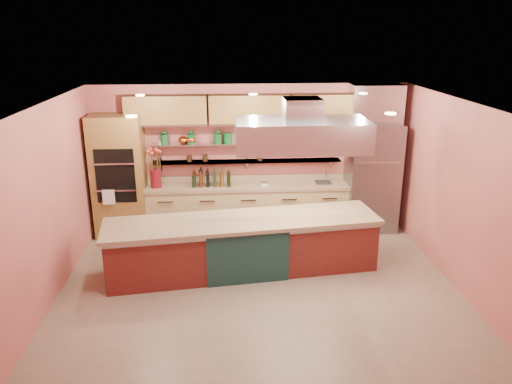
{
  "coord_description": "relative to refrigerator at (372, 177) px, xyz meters",
  "views": [
    {
      "loc": [
        -0.49,
        -6.9,
        3.79
      ],
      "look_at": [
        0.03,
        1.0,
        1.18
      ],
      "focal_mm": 35.0,
      "sensor_mm": 36.0,
      "label": 1
    }
  ],
  "objects": [
    {
      "name": "oil_bottle_cluster",
      "position": [
        -3.09,
        0.01,
        0.0
      ],
      "size": [
        0.81,
        0.42,
        0.25
      ],
      "primitive_type": "cube",
      "rotation": [
        0.0,
        0.0,
        -0.27
      ],
      "color": "black",
      "rests_on": "back_counter"
    },
    {
      "name": "back_counter",
      "position": [
        -2.4,
        0.06,
        -0.58
      ],
      "size": [
        3.84,
        0.64,
        0.93
      ],
      "primitive_type": "cube",
      "color": "tan",
      "rests_on": "floor"
    },
    {
      "name": "wall_back",
      "position": [
        -2.35,
        0.36,
        0.35
      ],
      "size": [
        6.0,
        0.04,
        2.8
      ],
      "primitive_type": "cube",
      "color": "#BA5C57",
      "rests_on": "floor"
    },
    {
      "name": "bar_faucet",
      "position": [
        -0.87,
        0.11,
        0.0
      ],
      "size": [
        0.04,
        0.04,
        0.24
      ],
      "primitive_type": "cylinder",
      "rotation": [
        0.0,
        0.0,
        0.19
      ],
      "color": "silver",
      "rests_on": "back_counter"
    },
    {
      "name": "wall_shelf_lower",
      "position": [
        -2.4,
        0.23,
        0.3
      ],
      "size": [
        3.6,
        0.26,
        0.03
      ],
      "primitive_type": "cube",
      "color": "#AEAFB6",
      "rests_on": "wall_back"
    },
    {
      "name": "upper_cabinets",
      "position": [
        -2.35,
        0.18,
        1.3
      ],
      "size": [
        4.6,
        0.36,
        0.55
      ],
      "primitive_type": "cube",
      "color": "olive",
      "rests_on": "wall_back"
    },
    {
      "name": "island",
      "position": [
        -2.56,
        -1.66,
        -0.6
      ],
      "size": [
        4.36,
        1.48,
        0.89
      ],
      "primitive_type": "cube",
      "rotation": [
        0.0,
        0.0,
        0.13
      ],
      "color": "maroon",
      "rests_on": "floor"
    },
    {
      "name": "ceiling_downlights",
      "position": [
        -2.35,
        -1.94,
        1.72
      ],
      "size": [
        4.0,
        2.8,
        0.02
      ],
      "primitive_type": "cube",
      "color": "#FFE5A5",
      "rests_on": "ceiling"
    },
    {
      "name": "range_hood",
      "position": [
        -1.66,
        -1.66,
        1.2
      ],
      "size": [
        2.0,
        1.0,
        0.45
      ],
      "primitive_type": "cube",
      "color": "#AEAFB6",
      "rests_on": "ceiling"
    },
    {
      "name": "wall_shelf_upper",
      "position": [
        -2.4,
        0.23,
        0.65
      ],
      "size": [
        3.6,
        0.26,
        0.03
      ],
      "primitive_type": "cube",
      "color": "#AEAFB6",
      "rests_on": "wall_back"
    },
    {
      "name": "refrigerator",
      "position": [
        0.0,
        0.0,
        0.0
      ],
      "size": [
        0.95,
        0.72,
        2.1
      ],
      "primitive_type": "cube",
      "color": "gray",
      "rests_on": "floor"
    },
    {
      "name": "wall_front",
      "position": [
        -2.35,
        -4.64,
        0.35
      ],
      "size": [
        6.0,
        0.04,
        2.8
      ],
      "primitive_type": "cube",
      "color": "#BA5C57",
      "rests_on": "floor"
    },
    {
      "name": "ceiling",
      "position": [
        -2.35,
        -2.14,
        1.75
      ],
      "size": [
        6.0,
        5.0,
        0.02
      ],
      "primitive_type": "cube",
      "color": "black",
      "rests_on": "wall_back"
    },
    {
      "name": "floor",
      "position": [
        -2.35,
        -2.14,
        -1.06
      ],
      "size": [
        6.0,
        5.0,
        0.02
      ],
      "primitive_type": "cube",
      "color": "gray",
      "rests_on": "ground"
    },
    {
      "name": "oven_stack",
      "position": [
        -4.8,
        0.04,
        0.1
      ],
      "size": [
        0.95,
        0.64,
        2.3
      ],
      "primitive_type": "cube",
      "color": "olive",
      "rests_on": "floor"
    },
    {
      "name": "flower_vase",
      "position": [
        -4.13,
        0.01,
        0.06
      ],
      "size": [
        0.23,
        0.23,
        0.35
      ],
      "primitive_type": "cylinder",
      "rotation": [
        0.0,
        0.0,
        -0.16
      ],
      "color": "#5E0E15",
      "rests_on": "back_counter"
    },
    {
      "name": "wall_right",
      "position": [
        0.65,
        -2.14,
        0.35
      ],
      "size": [
        0.04,
        5.0,
        2.8
      ],
      "primitive_type": "cube",
      "color": "#BA5C57",
      "rests_on": "floor"
    },
    {
      "name": "kitchen_scale",
      "position": [
        -2.09,
        0.01,
        -0.08
      ],
      "size": [
        0.17,
        0.14,
        0.08
      ],
      "primitive_type": "cube",
      "rotation": [
        0.0,
        0.0,
        -0.28
      ],
      "color": "silver",
      "rests_on": "back_counter"
    },
    {
      "name": "wall_left",
      "position": [
        -5.35,
        -2.14,
        0.35
      ],
      "size": [
        0.04,
        5.0,
        2.8
      ],
      "primitive_type": "cube",
      "color": "#BA5C57",
      "rests_on": "floor"
    },
    {
      "name": "green_canister",
      "position": [
        -2.76,
        0.23,
        0.76
      ],
      "size": [
        0.18,
        0.18,
        0.19
      ],
      "primitive_type": "cylinder",
      "rotation": [
        0.0,
        0.0,
        0.12
      ],
      "color": "#104A21",
      "rests_on": "wall_shelf_upper"
    },
    {
      "name": "copper_kettle",
      "position": [
        -3.6,
        0.23,
        0.73
      ],
      "size": [
        0.19,
        0.19,
        0.14
      ],
      "primitive_type": "ellipsoid",
      "rotation": [
        0.0,
        0.0,
        0.14
      ],
      "color": "#D55F31",
      "rests_on": "wall_shelf_upper"
    }
  ]
}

